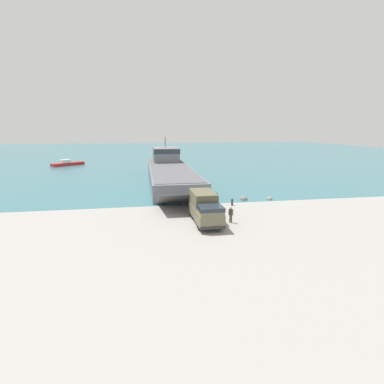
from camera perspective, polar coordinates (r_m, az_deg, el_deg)
name	(u,v)px	position (r m, az deg, el deg)	size (l,w,h in m)	color
ground_plane	(200,213)	(36.21, 1.45, -4.06)	(240.00, 240.00, 0.00)	gray
water_surface	(157,153)	(129.02, -6.73, 7.45)	(240.00, 180.00, 0.01)	#336B75
landing_craft	(169,169)	(60.85, -4.38, 4.43)	(8.32, 42.13, 8.14)	slate
military_truck	(205,208)	(32.34, 2.51, -3.03)	(2.56, 7.10, 3.20)	#6B664C
soldier_on_ramp	(231,214)	(32.63, 7.41, -4.10)	(0.47, 0.49, 1.75)	#4C4738
moored_boat_a	(67,163)	(89.99, -22.64, 5.03)	(8.25, 7.51, 1.68)	#B22323
mooring_bollard	(232,202)	(40.03, 7.66, -1.84)	(0.31, 0.31, 0.94)	#333338
shoreline_rock_a	(269,199)	(44.60, 14.54, -1.37)	(0.80, 0.80, 0.80)	gray
shoreline_rock_b	(244,200)	(43.62, 9.81, -1.45)	(1.13, 1.13, 1.13)	gray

